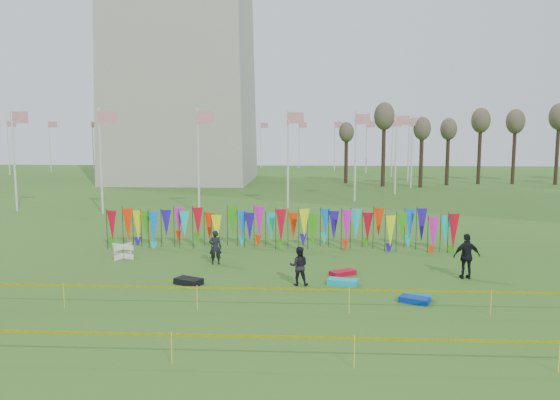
{
  "coord_description": "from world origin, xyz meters",
  "views": [
    {
      "loc": [
        1.71,
        -20.39,
        6.2
      ],
      "look_at": [
        0.3,
        6.0,
        2.88
      ],
      "focal_mm": 35.0,
      "sensor_mm": 36.0,
      "label": 1
    }
  ],
  "objects_px": {
    "kite_bag_turquoise": "(343,282)",
    "kite_bag_black": "(189,281)",
    "kite_bag_teal": "(417,298)",
    "person_right": "(467,256)",
    "person_left": "(215,247)",
    "person_mid": "(299,266)",
    "kite_bag_red": "(343,273)",
    "kite_bag_blue": "(414,300)",
    "box_kite": "(123,251)"
  },
  "relations": [
    {
      "from": "person_mid",
      "to": "person_right",
      "type": "xyz_separation_m",
      "value": [
        7.08,
        1.37,
        0.17
      ]
    },
    {
      "from": "kite_bag_black",
      "to": "kite_bag_red",
      "type": "bearing_deg",
      "value": 15.41
    },
    {
      "from": "person_left",
      "to": "kite_bag_teal",
      "type": "height_order",
      "value": "person_left"
    },
    {
      "from": "person_mid",
      "to": "kite_bag_blue",
      "type": "distance_m",
      "value": 4.79
    },
    {
      "from": "kite_bag_blue",
      "to": "kite_bag_red",
      "type": "distance_m",
      "value": 4.41
    },
    {
      "from": "person_mid",
      "to": "person_left",
      "type": "bearing_deg",
      "value": -38.76
    },
    {
      "from": "person_right",
      "to": "person_left",
      "type": "bearing_deg",
      "value": -13.45
    },
    {
      "from": "person_mid",
      "to": "kite_bag_teal",
      "type": "bearing_deg",
      "value": 159.06
    },
    {
      "from": "person_mid",
      "to": "kite_bag_black",
      "type": "height_order",
      "value": "person_mid"
    },
    {
      "from": "person_left",
      "to": "person_mid",
      "type": "distance_m",
      "value": 5.18
    },
    {
      "from": "box_kite",
      "to": "person_left",
      "type": "xyz_separation_m",
      "value": [
        4.73,
        -0.9,
        0.45
      ]
    },
    {
      "from": "person_left",
      "to": "kite_bag_teal",
      "type": "relative_size",
      "value": 1.62
    },
    {
      "from": "person_mid",
      "to": "kite_bag_teal",
      "type": "relative_size",
      "value": 1.59
    },
    {
      "from": "kite_bag_blue",
      "to": "box_kite",
      "type": "bearing_deg",
      "value": 154.15
    },
    {
      "from": "person_mid",
      "to": "kite_bag_turquoise",
      "type": "bearing_deg",
      "value": -175.81
    },
    {
      "from": "person_right",
      "to": "kite_bag_turquoise",
      "type": "xyz_separation_m",
      "value": [
        -5.29,
        -1.27,
        -0.85
      ]
    },
    {
      "from": "box_kite",
      "to": "kite_bag_blue",
      "type": "bearing_deg",
      "value": -25.85
    },
    {
      "from": "person_right",
      "to": "kite_bag_blue",
      "type": "bearing_deg",
      "value": 47.15
    },
    {
      "from": "person_right",
      "to": "kite_bag_black",
      "type": "relative_size",
      "value": 1.77
    },
    {
      "from": "kite_bag_blue",
      "to": "kite_bag_teal",
      "type": "distance_m",
      "value": 0.36
    },
    {
      "from": "kite_bag_turquoise",
      "to": "kite_bag_teal",
      "type": "distance_m",
      "value": 3.24
    },
    {
      "from": "box_kite",
      "to": "kite_bag_turquoise",
      "type": "bearing_deg",
      "value": -21.29
    },
    {
      "from": "person_right",
      "to": "kite_bag_blue",
      "type": "xyz_separation_m",
      "value": [
        -2.83,
        -3.46,
        -0.86
      ]
    },
    {
      "from": "person_right",
      "to": "kite_bag_red",
      "type": "distance_m",
      "value": 5.28
    },
    {
      "from": "kite_bag_turquoise",
      "to": "kite_bag_teal",
      "type": "relative_size",
      "value": 1.19
    },
    {
      "from": "box_kite",
      "to": "kite_bag_red",
      "type": "relative_size",
      "value": 0.65
    },
    {
      "from": "box_kite",
      "to": "person_right",
      "type": "height_order",
      "value": "person_right"
    },
    {
      "from": "kite_bag_teal",
      "to": "kite_bag_turquoise",
      "type": "bearing_deg",
      "value": 144.68
    },
    {
      "from": "kite_bag_red",
      "to": "kite_bag_turquoise",
      "type": "bearing_deg",
      "value": -93.47
    },
    {
      "from": "box_kite",
      "to": "kite_bag_teal",
      "type": "distance_m",
      "value": 14.45
    },
    {
      "from": "kite_bag_teal",
      "to": "kite_bag_blue",
      "type": "bearing_deg",
      "value": -119.83
    },
    {
      "from": "kite_bag_blue",
      "to": "kite_bag_teal",
      "type": "xyz_separation_m",
      "value": [
        0.18,
        0.31,
        -0.01
      ]
    },
    {
      "from": "person_right",
      "to": "kite_bag_black",
      "type": "bearing_deg",
      "value": 3.8
    },
    {
      "from": "kite_bag_red",
      "to": "kite_bag_black",
      "type": "relative_size",
      "value": 1.04
    },
    {
      "from": "person_left",
      "to": "kite_bag_black",
      "type": "height_order",
      "value": "person_left"
    },
    {
      "from": "person_mid",
      "to": "person_right",
      "type": "height_order",
      "value": "person_right"
    },
    {
      "from": "person_left",
      "to": "person_mid",
      "type": "xyz_separation_m",
      "value": [
        3.99,
        -3.3,
        -0.01
      ]
    },
    {
      "from": "kite_bag_turquoise",
      "to": "box_kite",
      "type": "bearing_deg",
      "value": 158.71
    },
    {
      "from": "person_right",
      "to": "kite_bag_turquoise",
      "type": "height_order",
      "value": "person_right"
    },
    {
      "from": "person_left",
      "to": "kite_bag_black",
      "type": "relative_size",
      "value": 1.49
    },
    {
      "from": "kite_bag_turquoise",
      "to": "kite_bag_black",
      "type": "height_order",
      "value": "kite_bag_black"
    },
    {
      "from": "kite_bag_red",
      "to": "person_left",
      "type": "bearing_deg",
      "value": 164.14
    },
    {
      "from": "kite_bag_black",
      "to": "kite_bag_teal",
      "type": "xyz_separation_m",
      "value": [
        8.94,
        -1.65,
        -0.03
      ]
    },
    {
      "from": "person_left",
      "to": "kite_bag_red",
      "type": "bearing_deg",
      "value": 156.59
    },
    {
      "from": "kite_bag_blue",
      "to": "kite_bag_black",
      "type": "relative_size",
      "value": 0.94
    },
    {
      "from": "person_left",
      "to": "kite_bag_red",
      "type": "xyz_separation_m",
      "value": [
        5.86,
        -1.67,
        -0.71
      ]
    },
    {
      "from": "box_kite",
      "to": "person_mid",
      "type": "bearing_deg",
      "value": -25.71
    },
    {
      "from": "kite_bag_turquoise",
      "to": "kite_bag_black",
      "type": "relative_size",
      "value": 1.09
    },
    {
      "from": "person_left",
      "to": "kite_bag_blue",
      "type": "relative_size",
      "value": 1.58
    },
    {
      "from": "person_right",
      "to": "kite_bag_turquoise",
      "type": "bearing_deg",
      "value": 9.88
    }
  ]
}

